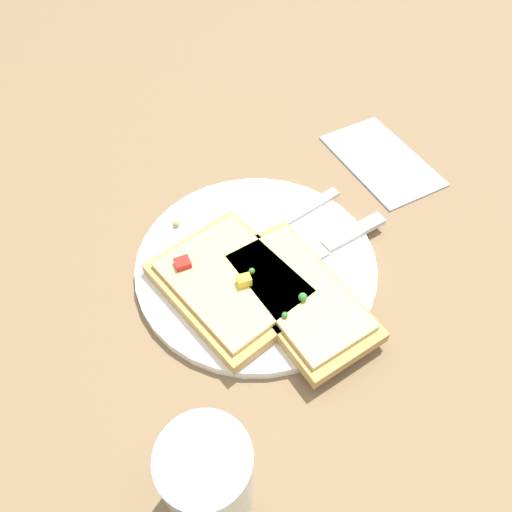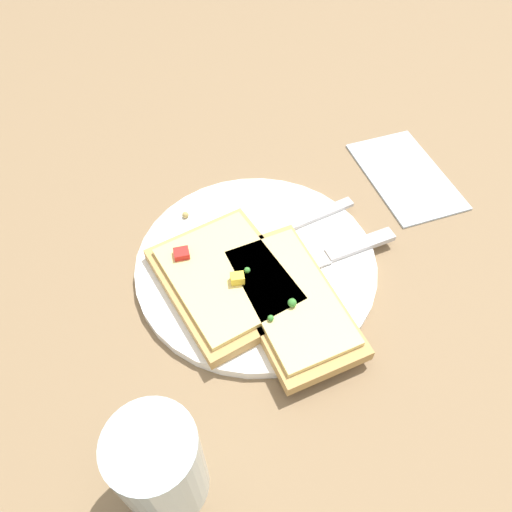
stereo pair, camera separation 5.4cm
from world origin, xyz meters
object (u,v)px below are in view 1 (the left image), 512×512
knife (319,251)px  pizza_slice_corner (298,295)px  drinking_glass (208,478)px  plate (256,265)px  napkin (382,160)px  pizza_slice_main (232,282)px  fork (257,237)px

knife → pizza_slice_corner: pizza_slice_corner is taller
drinking_glass → knife: bearing=128.7°
plate → napkin: plate is taller
knife → pizza_slice_main: (-0.00, -0.11, 0.01)m
knife → pizza_slice_corner: (0.04, -0.05, 0.01)m
pizza_slice_main → knife: bearing=76.3°
pizza_slice_main → drinking_glass: bearing=-43.6°
plate → pizza_slice_main: size_ratio=1.49×
plate → napkin: 0.24m
fork → napkin: fork is taller
plate → drinking_glass: drinking_glass is taller
plate → pizza_slice_corner: bearing=12.2°
fork → pizza_slice_main: size_ratio=1.23×
plate → napkin: size_ratio=1.67×
pizza_slice_main → napkin: pizza_slice_main is taller
pizza_slice_corner → knife: bearing=123.6°
pizza_slice_corner → drinking_glass: size_ratio=1.74×
knife → fork: bearing=-49.4°
fork → pizza_slice_corner: pizza_slice_corner is taller
plate → fork: size_ratio=1.21×
drinking_glass → plate: bearing=143.1°
fork → knife: bearing=126.1°
fork → napkin: bearing=-176.2°
fork → pizza_slice_main: bearing=31.5°
knife → pizza_slice_main: 0.11m
pizza_slice_main → napkin: 0.29m
pizza_slice_corner → drinking_glass: (0.13, -0.16, 0.03)m
pizza_slice_main → plate: bearing=103.9°
fork → pizza_slice_corner: bearing=79.0°
pizza_slice_corner → napkin: (-0.14, 0.22, -0.02)m
knife → pizza_slice_corner: 0.07m
fork → drinking_glass: (0.22, -0.16, 0.04)m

